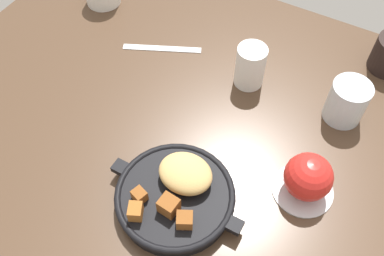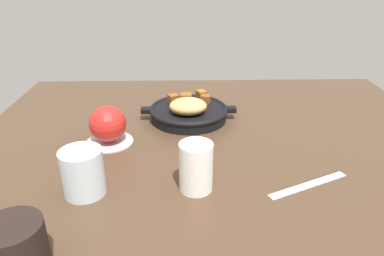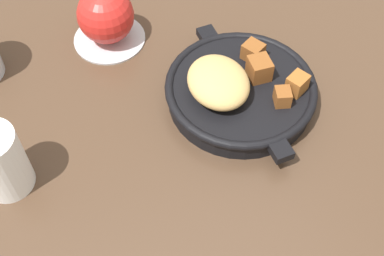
# 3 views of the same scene
# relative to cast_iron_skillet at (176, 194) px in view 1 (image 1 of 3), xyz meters

# --- Properties ---
(ground_plane) EXTENTS (1.13, 0.92, 0.02)m
(ground_plane) POSITION_rel_cast_iron_skillet_xyz_m (-0.06, 0.13, -0.04)
(ground_plane) COLOR #473323
(cast_iron_skillet) EXTENTS (0.25, 0.20, 0.07)m
(cast_iron_skillet) POSITION_rel_cast_iron_skillet_xyz_m (0.00, 0.00, 0.00)
(cast_iron_skillet) COLOR black
(cast_iron_skillet) RESTS_ON ground_plane
(saucer_plate) EXTENTS (0.11, 0.11, 0.01)m
(saucer_plate) POSITION_rel_cast_iron_skillet_xyz_m (0.18, 0.12, -0.02)
(saucer_plate) COLOR #B7BABF
(saucer_plate) RESTS_ON ground_plane
(red_apple) EXTENTS (0.08, 0.08, 0.08)m
(red_apple) POSITION_rel_cast_iron_skillet_xyz_m (0.18, 0.12, 0.02)
(red_apple) COLOR red
(red_apple) RESTS_ON saucer_plate
(butter_knife) EXTENTS (0.17, 0.09, 0.00)m
(butter_knife) POSITION_rel_cast_iron_skillet_xyz_m (-0.22, 0.31, -0.02)
(butter_knife) COLOR silver
(butter_knife) RESTS_ON ground_plane
(water_glass_short) EXTENTS (0.07, 0.07, 0.08)m
(water_glass_short) POSITION_rel_cast_iron_skillet_xyz_m (0.19, 0.32, 0.02)
(water_glass_short) COLOR silver
(water_glass_short) RESTS_ON ground_plane
(white_creamer_pitcher) EXTENTS (0.06, 0.06, 0.09)m
(white_creamer_pitcher) POSITION_rel_cast_iron_skillet_xyz_m (-0.01, 0.31, 0.02)
(white_creamer_pitcher) COLOR white
(white_creamer_pitcher) RESTS_ON ground_plane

